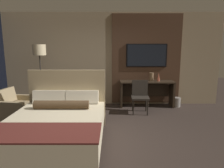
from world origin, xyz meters
name	(u,v)px	position (x,y,z in m)	size (l,w,h in m)	color
ground_plane	(96,141)	(0.00, 0.00, 0.00)	(16.00, 16.00, 0.00)	#332823
wall_back_tv_panel	(107,59)	(0.16, 2.59, 1.40)	(7.20, 0.09, 2.80)	tan
bed	(56,127)	(-0.71, -0.13, 0.34)	(1.69, 2.08, 1.28)	#33281E
desk	(146,89)	(1.34, 2.33, 0.52)	(1.59, 0.48, 0.78)	#2D2319
tv	(146,55)	(1.34, 2.52, 1.53)	(1.23, 0.04, 0.69)	black
desk_chair	(139,94)	(1.06, 1.74, 0.52)	(0.49, 0.49, 0.88)	#28231E
armchair_by_window	(16,110)	(-2.04, 1.13, 0.27)	(0.87, 0.89, 0.79)	#998460
floor_lamp	(39,56)	(-1.63, 1.77, 1.56)	(0.34, 0.34, 1.85)	#282623
vase_tall	(158,77)	(1.68, 2.31, 0.90)	(0.09, 0.09, 0.25)	#B2563D
vase_short	(150,77)	(1.48, 2.40, 0.90)	(0.13, 0.13, 0.24)	#846647
waste_bin	(176,102)	(2.25, 2.26, 0.14)	(0.22, 0.22, 0.28)	gray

